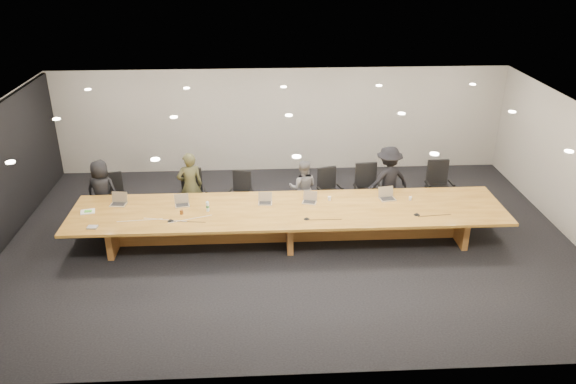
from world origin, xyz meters
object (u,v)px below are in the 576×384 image
conference_table (289,219)px  chair_far_left (114,197)px  laptop_c (265,199)px  paper_cup_far (410,199)px  water_bottle (208,207)px  person_a (102,191)px  chair_right (368,190)px  amber_mug (182,212)px  person_d (388,180)px  chair_mid_left (240,194)px  paper_cup_near (329,198)px  laptop_b (182,201)px  chair_mid_right (330,191)px  av_box (92,227)px  mic_left (171,220)px  person_b (190,186)px  laptop_e (388,194)px  laptop_a (118,199)px  laptop_d (309,198)px  mic_right (417,214)px  mic_center (307,218)px  person_c (303,188)px  chair_left (194,194)px

conference_table → chair_far_left: size_ratio=8.34×
laptop_c → paper_cup_far: bearing=2.8°
water_bottle → person_a: bearing=154.9°
chair_right → water_bottle: chair_right is taller
amber_mug → laptop_c: bearing=12.8°
person_d → chair_right: bearing=-11.4°
chair_mid_left → paper_cup_near: bearing=-12.7°
laptop_b → paper_cup_near: bearing=-9.6°
water_bottle → paper_cup_far: 4.31m
chair_far_left → chair_mid_right: 4.92m
paper_cup_far → chair_mid_right: bearing=147.2°
chair_far_left → person_d: (6.24, 0.01, 0.27)m
chair_mid_left → paper_cup_far: 3.83m
laptop_b → paper_cup_near: size_ratio=3.39×
av_box → mic_left: mic_left is taller
amber_mug → paper_cup_near: paper_cup_near is taller
chair_far_left → person_b: 1.75m
chair_mid_left → person_a: person_a is taller
chair_right → paper_cup_near: bearing=-144.7°
chair_far_left → laptop_b: chair_far_left is taller
chair_far_left → laptop_b: 1.94m
laptop_e → amber_mug: 4.37m
chair_right → laptop_c: 2.56m
laptop_a → laptop_b: (1.35, -0.11, -0.01)m
chair_mid_right → person_d: (1.32, -0.06, 0.27)m
conference_table → av_box: bearing=-171.0°
laptop_d → mic_left: bearing=-151.9°
laptop_c → person_d: bearing=21.6°
paper_cup_near → paper_cup_far: paper_cup_near is taller
mic_right → mic_center: bearing=-178.4°
person_c → laptop_e: size_ratio=4.03×
laptop_a → laptop_c: (3.09, -0.11, -0.01)m
conference_table → laptop_a: (-3.58, 0.39, 0.36)m
chair_mid_right → mic_right: chair_mid_right is taller
laptop_d → conference_table: bearing=-134.2°
person_d → laptop_d: 2.13m
chair_far_left → laptop_d: bearing=-25.8°
person_a → chair_far_left: bearing=-147.3°
laptop_e → paper_cup_near: laptop_e is taller
person_a → person_b: size_ratio=0.92×
chair_left → amber_mug: bearing=-108.6°
chair_mid_right → person_c: (-0.64, -0.10, 0.13)m
person_c → mic_right: (2.20, -1.62, 0.10)m
chair_mid_right → mic_center: (-0.70, -1.78, 0.23)m
laptop_e → av_box: size_ratio=1.72×
chair_far_left → laptop_e: (6.04, -0.89, 0.34)m
laptop_a → person_b: bearing=36.5°
chair_right → amber_mug: size_ratio=14.04×
av_box → laptop_d: bearing=16.8°
laptop_c → laptop_e: laptop_e is taller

